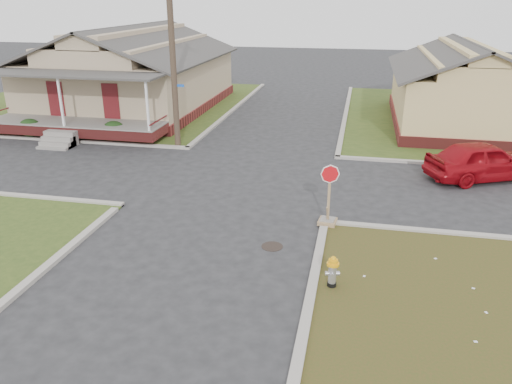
% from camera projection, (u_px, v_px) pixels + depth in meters
% --- Properties ---
extents(ground, '(120.00, 120.00, 0.00)m').
position_uv_depth(ground, '(206.00, 233.00, 15.68)').
color(ground, '#262628').
rests_on(ground, ground).
extents(verge_far_left, '(19.00, 19.00, 0.05)m').
position_uv_depth(verge_far_left, '(103.00, 103.00, 34.54)').
color(verge_far_left, '#324A1A').
rests_on(verge_far_left, ground).
extents(curbs, '(80.00, 40.00, 0.12)m').
position_uv_depth(curbs, '(243.00, 179.00, 20.23)').
color(curbs, '#AAA399').
rests_on(curbs, ground).
extents(manhole, '(0.64, 0.64, 0.01)m').
position_uv_depth(manhole, '(272.00, 246.00, 14.80)').
color(manhole, black).
rests_on(manhole, ground).
extents(corner_house, '(10.10, 15.50, 5.30)m').
position_uv_depth(corner_house, '(133.00, 74.00, 31.94)').
color(corner_house, maroon).
rests_on(corner_house, ground).
extents(side_house_yellow, '(7.60, 11.60, 4.70)m').
position_uv_depth(side_house_yellow, '(463.00, 87.00, 27.98)').
color(side_house_yellow, maroon).
rests_on(side_house_yellow, ground).
extents(utility_pole, '(1.80, 0.28, 9.00)m').
position_uv_depth(utility_pole, '(172.00, 49.00, 22.87)').
color(utility_pole, '#3C2C23').
rests_on(utility_pole, ground).
extents(fire_hydrant, '(0.32, 0.32, 0.85)m').
position_uv_depth(fire_hydrant, '(333.00, 270.00, 12.54)').
color(fire_hydrant, black).
rests_on(fire_hydrant, ground).
extents(stop_sign, '(0.57, 0.56, 2.02)m').
position_uv_depth(stop_sign, '(328.00, 211.00, 16.02)').
color(stop_sign, '#9E7F56').
rests_on(stop_sign, ground).
extents(red_sedan, '(4.97, 3.61, 1.57)m').
position_uv_depth(red_sedan, '(484.00, 161.00, 19.96)').
color(red_sedan, '#A20B14').
rests_on(red_sedan, ground).
extents(hedge_left, '(1.32, 1.09, 1.01)m').
position_uv_depth(hedge_left, '(30.00, 128.00, 25.88)').
color(hedge_left, '#183513').
rests_on(hedge_left, verge_far_left).
extents(hedge_right, '(1.32, 1.09, 1.01)m').
position_uv_depth(hedge_right, '(114.00, 130.00, 25.41)').
color(hedge_right, '#183513').
rests_on(hedge_right, verge_far_left).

